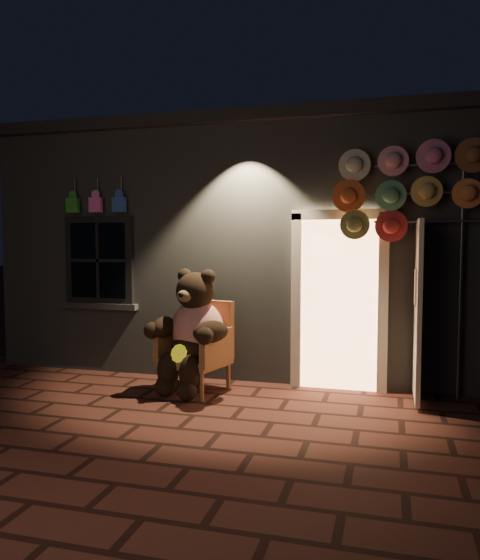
% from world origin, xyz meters
% --- Properties ---
extents(ground, '(60.00, 60.00, 0.00)m').
position_xyz_m(ground, '(0.00, 0.00, 0.00)').
color(ground, '#4D251D').
rests_on(ground, ground).
extents(shop_building, '(7.30, 5.95, 3.51)m').
position_xyz_m(shop_building, '(0.00, 3.99, 1.74)').
color(shop_building, slate).
rests_on(shop_building, ground).
extents(wicker_armchair, '(0.88, 0.84, 1.08)m').
position_xyz_m(wicker_armchair, '(-0.28, 0.95, 0.54)').
color(wicker_armchair, '#A86F41').
rests_on(wicker_armchair, ground).
extents(teddy_bear, '(1.03, 0.93, 1.47)m').
position_xyz_m(teddy_bear, '(-0.31, 0.81, 0.74)').
color(teddy_bear, red).
rests_on(teddy_bear, ground).
extents(hat_rack, '(1.72, 0.22, 2.92)m').
position_xyz_m(hat_rack, '(2.09, 1.28, 2.40)').
color(hat_rack, '#59595E').
rests_on(hat_rack, ground).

